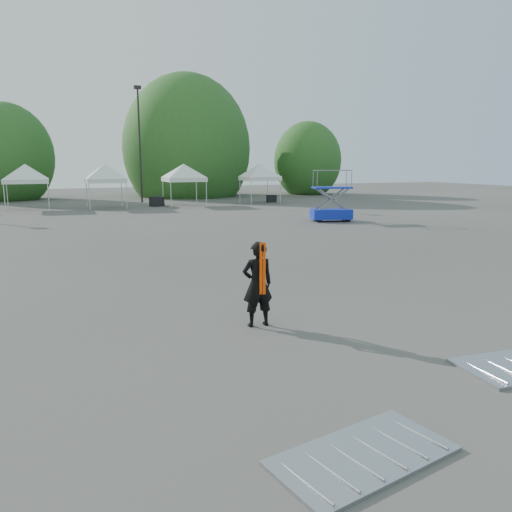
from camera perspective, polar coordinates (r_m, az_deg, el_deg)
name	(u,v)px	position (r m, az deg, el deg)	size (l,w,h in m)	color
ground	(239,291)	(13.52, -1.93, -4.02)	(120.00, 120.00, 0.00)	#474442
light_pole_east	(140,138)	(44.94, -13.17, 13.02)	(0.60, 0.25, 9.80)	black
tree_mid_w	(5,157)	(52.35, -26.76, 10.06)	(4.16, 4.16, 6.33)	#382314
tree_mid_e	(187,149)	(53.04, -7.90, 12.05)	(5.12, 5.12, 7.79)	#382314
tree_far_e	(307,161)	(55.97, 5.89, 10.77)	(3.84, 3.84, 5.84)	#382314
tent_d	(25,168)	(40.61, -24.89, 9.14)	(4.32, 4.32, 3.88)	silver
tent_e	(105,168)	(39.79, -16.90, 9.65)	(4.01, 4.01, 3.88)	silver
tent_f	(184,167)	(40.97, -8.27, 10.01)	(4.31, 4.31, 3.88)	silver
tent_g	(260,167)	(43.07, 0.44, 10.14)	(4.03, 4.03, 3.88)	silver
man	(258,284)	(10.46, 0.18, -3.22)	(0.68, 0.46, 1.82)	black
scissor_lift	(332,196)	(29.77, 8.64, 6.83)	(2.54, 1.72, 3.00)	#0E2DB7
barrier_left	(363,455)	(6.42, 12.13, -21.35)	(2.37, 1.49, 0.07)	#9C9FA3
crate_mid	(157,202)	(40.63, -11.28, 6.13)	(0.98, 0.76, 0.76)	black
crate_east	(271,199)	(44.04, 1.78, 6.57)	(0.81, 0.63, 0.63)	black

